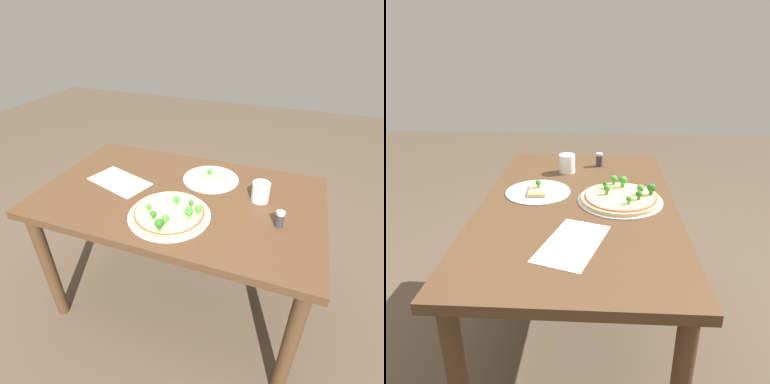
{
  "view_description": "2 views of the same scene",
  "coord_description": "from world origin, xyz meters",
  "views": [
    {
      "loc": [
        -0.46,
        1.08,
        1.46
      ],
      "look_at": [
        -0.06,
        -0.0,
        0.73
      ],
      "focal_mm": 28.0,
      "sensor_mm": 36.0,
      "label": 1
    },
    {
      "loc": [
        1.37,
        0.08,
        1.34
      ],
      "look_at": [
        -0.06,
        -0.0,
        0.73
      ],
      "focal_mm": 35.0,
      "sensor_mm": 36.0,
      "label": 2
    }
  ],
  "objects": [
    {
      "name": "ground_plane",
      "position": [
        0.0,
        0.0,
        0.0
      ],
      "size": [
        8.0,
        8.0,
        0.0
      ],
      "primitive_type": "plane",
      "color": "brown"
    },
    {
      "name": "dining_table",
      "position": [
        0.0,
        0.0,
        0.62
      ],
      "size": [
        1.29,
        0.78,
        0.71
      ],
      "color": "#4C331E",
      "rests_on": "ground_plane"
    },
    {
      "name": "pizza_tray_whole",
      "position": [
        -0.03,
        0.17,
        0.73
      ],
      "size": [
        0.35,
        0.35,
        0.07
      ],
      "color": "#B7B7BC",
      "rests_on": "dining_table"
    },
    {
      "name": "pizza_tray_slice",
      "position": [
        -0.09,
        -0.18,
        0.72
      ],
      "size": [
        0.28,
        0.28,
        0.06
      ],
      "color": "#B7B7BC",
      "rests_on": "dining_table"
    },
    {
      "name": "drinking_cup",
      "position": [
        -0.36,
        -0.07,
        0.76
      ],
      "size": [
        0.08,
        0.08,
        0.09
      ],
      "primitive_type": "cylinder",
      "color": "white",
      "rests_on": "dining_table"
    },
    {
      "name": "condiment_shaker",
      "position": [
        -0.46,
        0.08,
        0.75
      ],
      "size": [
        0.04,
        0.04,
        0.07
      ],
      "color": "#333338",
      "rests_on": "dining_table"
    },
    {
      "name": "paper_menu",
      "position": [
        0.32,
        -0.0,
        0.71
      ],
      "size": [
        0.34,
        0.25,
        0.0
      ],
      "primitive_type": "cube",
      "rotation": [
        0.0,
        0.0,
        -0.31
      ],
      "color": "white",
      "rests_on": "dining_table"
    }
  ]
}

